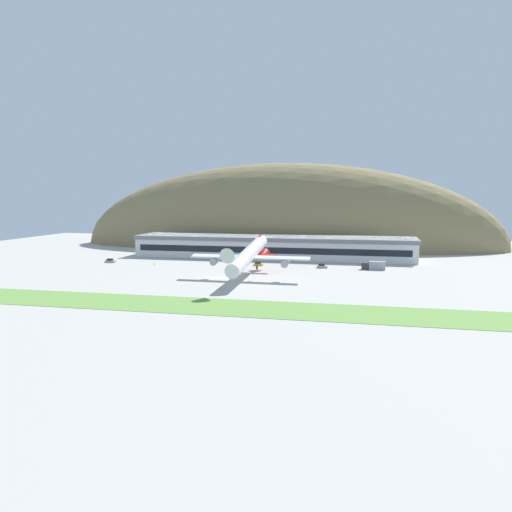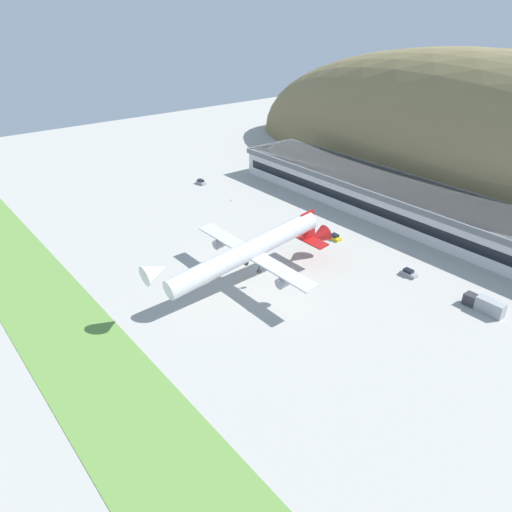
{
  "view_description": "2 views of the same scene",
  "coord_description": "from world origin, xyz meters",
  "px_view_note": "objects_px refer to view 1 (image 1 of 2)",
  "views": [
    {
      "loc": [
        47.44,
        -154.18,
        26.58
      ],
      "look_at": [
        12.7,
        0.95,
        7.32
      ],
      "focal_mm": 35.0,
      "sensor_mm": 36.0,
      "label": 1
    },
    {
      "loc": [
        88.54,
        -61.3,
        57.83
      ],
      "look_at": [
        12.75,
        -1.38,
        7.4
      ],
      "focal_mm": 35.0,
      "sensor_mm": 36.0,
      "label": 2
    }
  ],
  "objects_px": {
    "traffic_cone_0": "(154,264)",
    "terminal_building": "(273,245)",
    "cargo_airplane": "(249,255)",
    "service_car_0": "(240,265)",
    "service_car_2": "(258,264)",
    "service_car_3": "(322,266)",
    "fuel_truck": "(374,266)",
    "service_car_1": "(110,261)"
  },
  "relations": [
    {
      "from": "fuel_truck",
      "to": "traffic_cone_0",
      "type": "bearing_deg",
      "value": -176.9
    },
    {
      "from": "cargo_airplane",
      "to": "fuel_truck",
      "type": "xyz_separation_m",
      "value": [
        38.97,
        31.18,
        -6.5
      ]
    },
    {
      "from": "terminal_building",
      "to": "fuel_truck",
      "type": "xyz_separation_m",
      "value": [
        42.34,
        -27.53,
        -3.81
      ]
    },
    {
      "from": "service_car_2",
      "to": "traffic_cone_0",
      "type": "bearing_deg",
      "value": -172.53
    },
    {
      "from": "terminal_building",
      "to": "service_car_0",
      "type": "height_order",
      "value": "terminal_building"
    },
    {
      "from": "service_car_3",
      "to": "fuel_truck",
      "type": "xyz_separation_m",
      "value": [
        18.65,
        -0.03,
        0.78
      ]
    },
    {
      "from": "service_car_0",
      "to": "service_car_2",
      "type": "distance_m",
      "value": 7.44
    },
    {
      "from": "service_car_1",
      "to": "traffic_cone_0",
      "type": "xyz_separation_m",
      "value": [
        19.51,
        -1.38,
        -0.36
      ]
    },
    {
      "from": "service_car_1",
      "to": "service_car_2",
      "type": "distance_m",
      "value": 59.96
    },
    {
      "from": "service_car_0",
      "to": "service_car_3",
      "type": "xyz_separation_m",
      "value": [
        30.23,
        3.72,
        0.03
      ]
    },
    {
      "from": "service_car_0",
      "to": "fuel_truck",
      "type": "relative_size",
      "value": 0.52
    },
    {
      "from": "terminal_building",
      "to": "service_car_0",
      "type": "bearing_deg",
      "value": -101.82
    },
    {
      "from": "terminal_building",
      "to": "service_car_1",
      "type": "distance_m",
      "value": 67.92
    },
    {
      "from": "cargo_airplane",
      "to": "service_car_2",
      "type": "height_order",
      "value": "cargo_airplane"
    },
    {
      "from": "cargo_airplane",
      "to": "service_car_0",
      "type": "bearing_deg",
      "value": 109.81
    },
    {
      "from": "service_car_0",
      "to": "service_car_3",
      "type": "height_order",
      "value": "service_car_3"
    },
    {
      "from": "traffic_cone_0",
      "to": "cargo_airplane",
      "type": "bearing_deg",
      "value": -31.06
    },
    {
      "from": "service_car_0",
      "to": "service_car_1",
      "type": "bearing_deg",
      "value": 179.39
    },
    {
      "from": "terminal_building",
      "to": "traffic_cone_0",
      "type": "relative_size",
      "value": 207.24
    },
    {
      "from": "cargo_airplane",
      "to": "service_car_0",
      "type": "xyz_separation_m",
      "value": [
        -9.9,
        27.48,
        -7.32
      ]
    },
    {
      "from": "terminal_building",
      "to": "fuel_truck",
      "type": "distance_m",
      "value": 50.64
    },
    {
      "from": "service_car_0",
      "to": "traffic_cone_0",
      "type": "height_order",
      "value": "service_car_0"
    },
    {
      "from": "service_car_1",
      "to": "traffic_cone_0",
      "type": "bearing_deg",
      "value": -4.06
    },
    {
      "from": "service_car_1",
      "to": "service_car_2",
      "type": "bearing_deg",
      "value": 3.73
    },
    {
      "from": "cargo_airplane",
      "to": "service_car_1",
      "type": "xyz_separation_m",
      "value": [
        -63.79,
        28.06,
        -7.3
      ]
    },
    {
      "from": "service_car_1",
      "to": "service_car_2",
      "type": "height_order",
      "value": "service_car_1"
    },
    {
      "from": "traffic_cone_0",
      "to": "terminal_building",
      "type": "bearing_deg",
      "value": 38.06
    },
    {
      "from": "service_car_1",
      "to": "service_car_3",
      "type": "bearing_deg",
      "value": 2.14
    },
    {
      "from": "cargo_airplane",
      "to": "service_car_1",
      "type": "bearing_deg",
      "value": 156.26
    },
    {
      "from": "fuel_truck",
      "to": "terminal_building",
      "type": "bearing_deg",
      "value": 146.97
    },
    {
      "from": "service_car_0",
      "to": "terminal_building",
      "type": "bearing_deg",
      "value": 78.18
    },
    {
      "from": "service_car_1",
      "to": "fuel_truck",
      "type": "distance_m",
      "value": 102.82
    },
    {
      "from": "fuel_truck",
      "to": "cargo_airplane",
      "type": "bearing_deg",
      "value": -141.34
    },
    {
      "from": "service_car_2",
      "to": "service_car_3",
      "type": "distance_m",
      "value": 24.3
    },
    {
      "from": "service_car_1",
      "to": "service_car_3",
      "type": "relative_size",
      "value": 1.07
    },
    {
      "from": "service_car_0",
      "to": "service_car_3",
      "type": "bearing_deg",
      "value": 7.02
    },
    {
      "from": "service_car_2",
      "to": "traffic_cone_0",
      "type": "relative_size",
      "value": 6.44
    },
    {
      "from": "service_car_2",
      "to": "fuel_truck",
      "type": "xyz_separation_m",
      "value": [
        42.93,
        -0.78,
        0.83
      ]
    },
    {
      "from": "service_car_2",
      "to": "fuel_truck",
      "type": "relative_size",
      "value": 0.44
    },
    {
      "from": "cargo_airplane",
      "to": "service_car_0",
      "type": "distance_m",
      "value": 30.11
    },
    {
      "from": "terminal_building",
      "to": "traffic_cone_0",
      "type": "bearing_deg",
      "value": -141.94
    },
    {
      "from": "service_car_0",
      "to": "service_car_2",
      "type": "bearing_deg",
      "value": 37.02
    }
  ]
}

